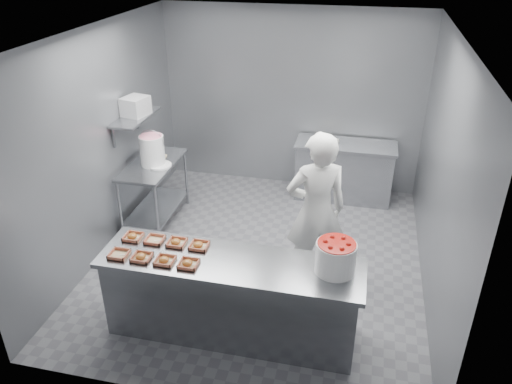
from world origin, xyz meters
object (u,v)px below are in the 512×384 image
tray_6 (176,242)px  appliance (135,106)px  back_counter (344,171)px  tray_4 (133,237)px  strawberry_tub (336,256)px  tray_2 (165,260)px  glaze_bucket (152,150)px  tray_5 (155,240)px  tray_7 (199,245)px  tray_0 (119,254)px  tray_1 (141,257)px  worker (316,211)px  service_counter (231,297)px  prep_table (154,183)px  tray_3 (188,264)px

tray_6 → appliance: bearing=123.4°
back_counter → tray_4: 3.71m
tray_4 → strawberry_tub: 2.10m
tray_2 → glaze_bucket: bearing=115.7°
tray_5 → tray_7: (0.48, -0.00, 0.00)m
tray_0 → tray_6: 0.57m
tray_1 → worker: (1.56, 1.23, 0.02)m
worker → tray_4: bearing=5.9°
tray_2 → service_counter: bearing=14.5°
service_counter → back_counter: bearing=74.5°
tray_6 → worker: size_ratio=0.10×
prep_table → glaze_bucket: size_ratio=2.38×
worker → strawberry_tub: worker is taller
tray_5 → service_counter: bearing=-10.6°
tray_4 → appliance: 2.12m
service_counter → tray_7: bearing=156.9°
tray_3 → tray_6: bearing=127.1°
tray_2 → worker: 1.80m
back_counter → tray_0: tray_0 is taller
tray_3 → glaze_bucket: 2.43m
tray_7 → appliance: (-1.45, 1.84, 0.76)m
prep_table → back_counter: same height
prep_table → tray_2: 2.37m
prep_table → tray_1: 2.28m
prep_table → tray_1: (0.80, -2.11, 0.33)m
tray_6 → appliance: appliance is taller
tray_5 → strawberry_tub: bearing=-2.8°
prep_table → tray_6: 2.10m
tray_3 → tray_4: bearing=156.2°
tray_6 → strawberry_tub: size_ratio=0.50×
prep_table → appliance: appliance is taller
tray_1 → tray_5: bearing=89.5°
prep_table → appliance: 1.11m
back_counter → worker: 2.25m
back_counter → tray_7: 3.38m
service_counter → tray_1: bearing=-169.5°
tray_4 → tray_2: bearing=-33.5°
tray_2 → tray_4: size_ratio=1.00×
tray_5 → appliance: (-0.97, 1.84, 0.77)m
tray_2 → appliance: appliance is taller
service_counter → tray_3: bearing=-156.9°
prep_table → tray_5: tray_5 is taller
glaze_bucket → appliance: 0.61m
tray_5 → tray_3: bearing=-33.6°
tray_0 → tray_5: 0.40m
tray_5 → worker: size_ratio=0.10×
prep_table → tray_7: (1.28, -1.79, 0.33)m
worker → appliance: 2.79m
tray_4 → worker: size_ratio=0.10×
service_counter → tray_6: bearing=165.5°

